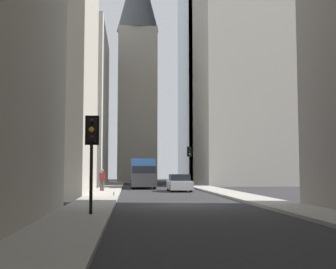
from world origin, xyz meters
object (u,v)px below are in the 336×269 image
at_px(traffic_light_foreground, 92,141).
at_px(pedestrian, 102,179).
at_px(traffic_light_midblock, 190,157).
at_px(sedan_silver, 179,183).
at_px(discarded_bottle, 114,194).
at_px(delivery_truck, 143,173).

bearing_deg(traffic_light_foreground, pedestrian, 2.23).
bearing_deg(traffic_light_midblock, sedan_silver, 168.16).
relative_size(pedestrian, discarded_bottle, 6.24).
height_order(traffic_light_foreground, discarded_bottle, traffic_light_foreground).
relative_size(sedan_silver, discarded_bottle, 15.93).
relative_size(sedan_silver, traffic_light_foreground, 1.19).
bearing_deg(sedan_silver, discarded_bottle, 148.33).
distance_m(sedan_silver, traffic_light_midblock, 12.13).
distance_m(delivery_truck, discarded_bottle, 14.92).
xyz_separation_m(traffic_light_foreground, discarded_bottle, (11.97, -0.42, -2.55)).
relative_size(traffic_light_foreground, traffic_light_midblock, 0.86).
bearing_deg(delivery_truck, traffic_light_midblock, -45.58).
bearing_deg(discarded_bottle, delivery_truck, -8.79).
distance_m(sedan_silver, pedestrian, 6.41).
bearing_deg(pedestrian, traffic_light_midblock, -33.54).
bearing_deg(delivery_truck, traffic_light_foreground, 174.23).
height_order(delivery_truck, sedan_silver, delivery_truck).
bearing_deg(sedan_silver, delivery_truck, 23.39).
bearing_deg(delivery_truck, pedestrian, 156.64).
relative_size(sedan_silver, pedestrian, 2.55).
bearing_deg(traffic_light_midblock, delivery_truck, 134.42).
bearing_deg(sedan_silver, pedestrian, 103.18).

